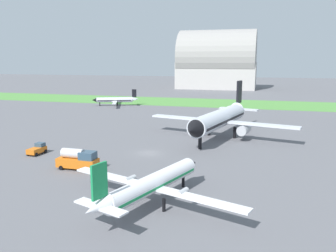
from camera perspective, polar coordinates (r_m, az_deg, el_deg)
The scene contains 8 objects.
ground_plane at distance 63.98m, azimuth -3.10°, elevation -4.50°, with size 600.00×600.00×0.00m, color slate.
grass_taxiway_strip at distance 139.84m, azimuth 7.30°, elevation 3.84°, with size 360.00×28.00×0.08m, color #549342.
airplane_midfield_jet at distance 76.45m, azimuth 8.69°, elevation 1.22°, with size 33.37×32.95×11.93m.
airplane_foreground_turboprop at distance 40.99m, azimuth -2.69°, elevation -9.53°, with size 23.52×20.34×7.29m.
airplane_taxiing_turboprop at distance 131.48m, azimuth -8.71°, elevation 4.33°, with size 16.93×19.54×6.13m.
fuel_truck_near_gate at distance 56.12m, azimuth -14.71°, elevation -5.38°, with size 6.51×2.67×3.29m.
pushback_tug_midfield at distance 67.36m, azimuth -20.89°, elevation -3.63°, with size 2.24×3.70×1.95m.
hangar_distant at distance 214.89m, azimuth 8.21°, elevation 10.33°, with size 46.28×32.70×34.99m.
Camera 1 is at (19.83, -58.42, 16.95)m, focal length 36.70 mm.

